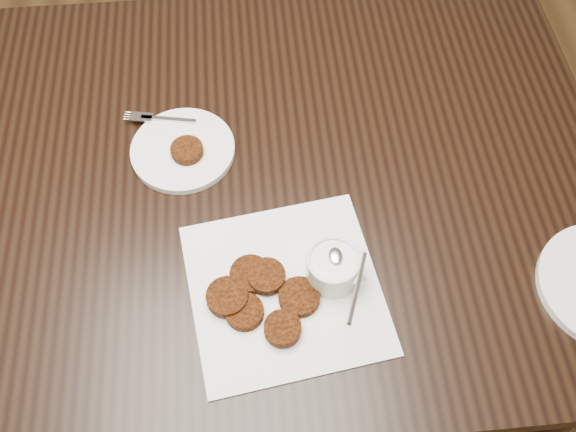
% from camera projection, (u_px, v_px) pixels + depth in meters
% --- Properties ---
extents(floor, '(4.00, 4.00, 0.00)m').
position_uv_depth(floor, '(230.00, 380.00, 1.68)').
color(floor, brown).
rests_on(floor, ground).
extents(table, '(1.50, 0.97, 0.75)m').
position_uv_depth(table, '(219.00, 269.00, 1.43)').
color(table, black).
rests_on(table, floor).
extents(napkin, '(0.34, 0.34, 0.00)m').
position_uv_depth(napkin, '(285.00, 289.00, 1.00)').
color(napkin, silver).
rests_on(napkin, table).
extents(sauce_ramekin, '(0.14, 0.14, 0.12)m').
position_uv_depth(sauce_ramekin, '(334.00, 259.00, 0.96)').
color(sauce_ramekin, silver).
rests_on(sauce_ramekin, napkin).
extents(patty_cluster, '(0.27, 0.27, 0.02)m').
position_uv_depth(patty_cluster, '(261.00, 292.00, 0.98)').
color(patty_cluster, '#672A0D').
rests_on(patty_cluster, napkin).
extents(plate_with_patty, '(0.22, 0.22, 0.03)m').
position_uv_depth(plate_with_patty, '(182.00, 147.00, 1.13)').
color(plate_with_patty, silver).
rests_on(plate_with_patty, table).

